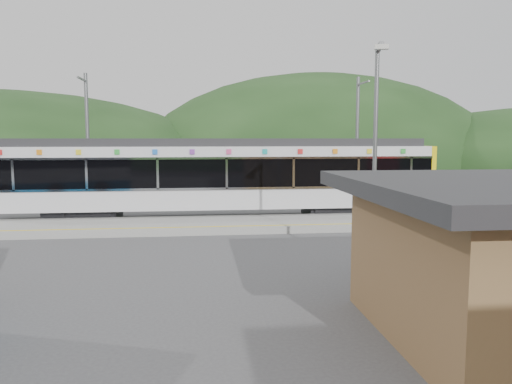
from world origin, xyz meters
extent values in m
plane|color=#4C4C4F|center=(0.00, 0.00, 0.00)|extent=(120.00, 120.00, 0.00)
ellipsoid|color=#1E3D19|center=(16.00, 54.00, 0.00)|extent=(52.00, 39.00, 26.00)
cube|color=#9E9E99|center=(0.00, 3.30, 0.15)|extent=(26.00, 3.20, 0.30)
cube|color=yellow|center=(0.00, 2.00, 0.30)|extent=(26.00, 0.10, 0.01)
cube|color=black|center=(-6.74, 6.00, 0.30)|extent=(3.20, 2.20, 0.56)
cube|color=black|center=(5.26, 6.00, 0.30)|extent=(3.20, 2.20, 0.56)
cube|color=silver|center=(-0.74, 6.00, 1.04)|extent=(20.00, 2.90, 0.92)
cube|color=black|center=(-0.74, 6.00, 2.23)|extent=(20.00, 2.96, 1.45)
cube|color=silver|center=(-0.74, 4.50, 1.55)|extent=(20.00, 0.05, 0.10)
cube|color=silver|center=(-0.74, 4.50, 2.90)|extent=(20.00, 0.05, 0.10)
cube|color=silver|center=(-0.74, 6.00, 3.17)|extent=(20.00, 2.90, 0.45)
cube|color=#2D2D30|center=(-0.74, 6.00, 3.58)|extent=(19.40, 2.50, 0.36)
cube|color=yellow|center=(9.38, 6.00, 1.90)|extent=(0.24, 2.92, 3.00)
cube|color=silver|center=(-9.24, 4.50, 2.23)|extent=(0.10, 0.05, 1.35)
cube|color=silver|center=(-6.24, 4.50, 2.23)|extent=(0.10, 0.05, 1.35)
cube|color=silver|center=(-3.24, 4.50, 2.23)|extent=(0.10, 0.05, 1.35)
cube|color=silver|center=(-0.24, 4.50, 2.23)|extent=(0.10, 0.05, 1.35)
cube|color=silver|center=(2.76, 4.50, 2.23)|extent=(0.10, 0.05, 1.35)
cube|color=silver|center=(5.76, 4.50, 2.23)|extent=(0.10, 0.05, 1.35)
cube|color=silver|center=(8.26, 4.50, 2.23)|extent=(0.10, 0.05, 1.35)
cube|color=orange|center=(-8.14, 4.51, 3.18)|extent=(0.22, 0.04, 0.22)
cube|color=yellow|center=(-6.54, 4.51, 3.18)|extent=(0.22, 0.04, 0.22)
cube|color=green|center=(-4.94, 4.51, 3.18)|extent=(0.22, 0.04, 0.22)
cube|color=blue|center=(-3.34, 4.51, 3.18)|extent=(0.22, 0.04, 0.22)
cube|color=purple|center=(-1.74, 4.51, 3.18)|extent=(0.22, 0.04, 0.22)
cube|color=#E54C8C|center=(-0.14, 4.51, 3.18)|extent=(0.22, 0.04, 0.22)
cube|color=#19A5A5|center=(1.46, 4.51, 3.18)|extent=(0.22, 0.04, 0.22)
cube|color=red|center=(3.06, 4.51, 3.18)|extent=(0.22, 0.04, 0.22)
cube|color=orange|center=(4.66, 4.51, 3.18)|extent=(0.22, 0.04, 0.22)
cube|color=yellow|center=(6.26, 4.51, 3.18)|extent=(0.22, 0.04, 0.22)
cube|color=green|center=(7.86, 4.51, 3.18)|extent=(0.22, 0.04, 0.22)
cylinder|color=slate|center=(-7.00, 8.60, 3.50)|extent=(0.18, 0.18, 7.00)
cube|color=slate|center=(-7.00, 7.80, 6.60)|extent=(0.08, 1.80, 0.08)
cylinder|color=slate|center=(7.00, 8.60, 3.50)|extent=(0.18, 0.18, 7.00)
cube|color=slate|center=(7.00, 7.80, 6.60)|extent=(0.08, 1.80, 0.08)
cylinder|color=slate|center=(3.47, -3.85, 3.15)|extent=(0.12, 0.12, 6.29)
cube|color=slate|center=(3.47, -4.32, 6.19)|extent=(0.37, 1.05, 0.12)
cube|color=silver|center=(3.47, -4.79, 6.10)|extent=(0.38, 0.26, 0.12)
camera|label=1|loc=(-1.48, -17.45, 3.76)|focal=35.00mm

